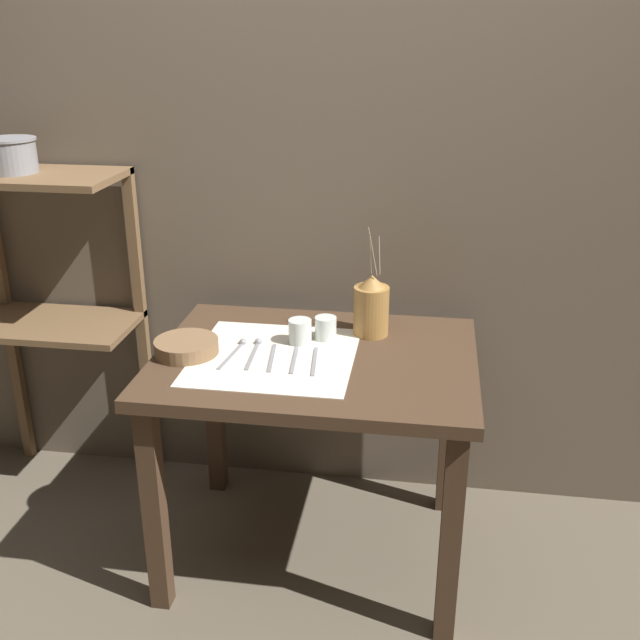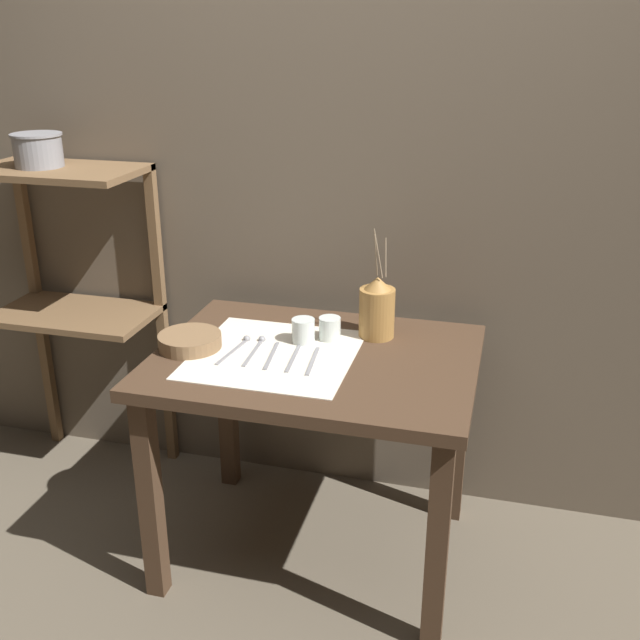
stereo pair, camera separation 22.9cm
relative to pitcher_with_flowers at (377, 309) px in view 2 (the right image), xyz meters
name	(u,v)px [view 2 (the right image)]	position (x,y,z in m)	size (l,w,h in m)	color
ground_plane	(316,550)	(-0.16, -0.20, -0.85)	(12.00, 12.00, 0.00)	brown
stone_wall_back	(352,182)	(-0.16, 0.30, 0.35)	(7.00, 0.06, 2.40)	brown
wooden_table	(316,387)	(-0.16, -0.20, -0.21)	(1.00, 0.77, 0.75)	#422D1E
wooden_shelf_unit	(75,264)	(-1.18, 0.11, 0.03)	(0.59, 0.35, 1.24)	brown
linen_cloth	(274,354)	(-0.28, -0.23, -0.09)	(0.50, 0.50, 0.00)	beige
pitcher_with_flowers	(377,309)	(0.00, 0.00, 0.00)	(0.12, 0.12, 0.37)	olive
wooden_bowl	(190,341)	(-0.56, -0.25, -0.07)	(0.20, 0.20, 0.05)	brown
glass_tumbler_near	(303,331)	(-0.22, -0.11, -0.05)	(0.07, 0.07, 0.08)	silver
glass_tumbler_far	(330,328)	(-0.14, -0.07, -0.06)	(0.07, 0.07, 0.08)	silver
spoon_outer	(241,344)	(-0.41, -0.19, -0.09)	(0.04, 0.21, 0.02)	gray
spoon_inner	(258,345)	(-0.35, -0.18, -0.09)	(0.03, 0.21, 0.02)	gray
knife_center	(272,356)	(-0.28, -0.25, -0.09)	(0.04, 0.20, 0.00)	gray
fork_inner	(293,358)	(-0.21, -0.25, -0.09)	(0.03, 0.20, 0.00)	gray
fork_outer	(313,361)	(-0.15, -0.25, -0.09)	(0.03, 0.20, 0.00)	gray
metal_pot_large	(38,149)	(-1.24, 0.07, 0.46)	(0.18, 0.18, 0.12)	gray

